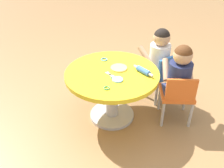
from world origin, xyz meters
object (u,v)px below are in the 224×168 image
(craft_table, at_px, (112,84))
(seated_child_right, at_px, (160,52))
(seated_child_left, at_px, (180,71))
(craft_scissors, at_px, (112,76))
(rolling_pin, at_px, (143,71))
(child_chair_left, at_px, (177,95))
(child_chair_right, at_px, (160,73))

(craft_table, bearing_deg, seated_child_right, -67.47)
(seated_child_left, bearing_deg, craft_scissors, 81.03)
(craft_table, relative_size, rolling_pin, 3.96)
(craft_table, relative_size, seated_child_left, 1.69)
(seated_child_right, bearing_deg, seated_child_left, -176.73)
(craft_table, distance_m, rolling_pin, 0.32)
(child_chair_left, relative_size, seated_child_right, 1.05)
(craft_table, distance_m, child_chair_left, 0.62)
(child_chair_right, xyz_separation_m, craft_scissors, (-0.27, 0.60, 0.21))
(craft_table, bearing_deg, child_chair_right, -71.20)
(craft_table, height_order, seated_child_left, seated_child_left)
(child_chair_left, height_order, rolling_pin, rolling_pin)
(child_chair_right, bearing_deg, seated_child_right, 22.05)
(craft_table, bearing_deg, craft_scissors, 167.59)
(craft_table, xyz_separation_m, seated_child_right, (0.23, -0.57, 0.14))
(craft_table, relative_size, craft_scissors, 6.06)
(seated_child_left, relative_size, seated_child_right, 1.00)
(child_chair_left, bearing_deg, seated_child_right, 1.52)
(craft_scissors, bearing_deg, rolling_pin, -92.55)
(rolling_pin, height_order, craft_scissors, rolling_pin)
(child_chair_left, height_order, seated_child_left, seated_child_left)
(craft_table, bearing_deg, seated_child_left, -106.00)
(craft_table, distance_m, seated_child_left, 0.63)
(rolling_pin, bearing_deg, seated_child_left, -104.48)
(craft_scissors, bearing_deg, seated_child_left, -98.97)
(seated_child_left, xyz_separation_m, rolling_pin, (0.08, 0.32, 0.01))
(child_chair_left, relative_size, craft_scissors, 3.76)
(child_chair_left, bearing_deg, craft_table, 70.27)
(child_chair_right, relative_size, rolling_pin, 2.46)
(child_chair_left, bearing_deg, rolling_pin, 68.62)
(seated_child_left, xyz_separation_m, seated_child_right, (0.40, 0.02, 0.00))
(seated_child_right, height_order, craft_scissors, seated_child_right)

